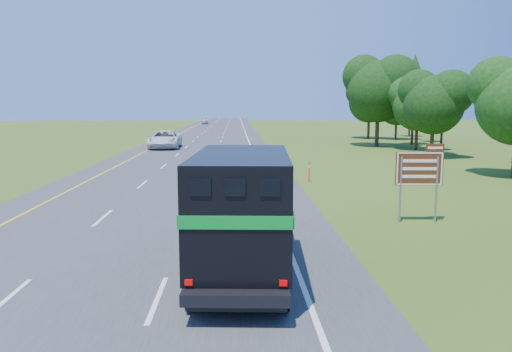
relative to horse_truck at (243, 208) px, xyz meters
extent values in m
plane|color=#3C5416|center=(-3.96, -3.95, -1.88)|extent=(300.00, 300.00, 0.00)
cube|color=#38383A|center=(-3.96, 46.05, -1.86)|extent=(15.00, 260.00, 0.04)
cube|color=yellow|center=(-9.46, 46.05, -1.83)|extent=(0.15, 260.00, 0.01)
cube|color=white|center=(1.54, 46.05, -1.83)|extent=(0.15, 260.00, 0.01)
cylinder|color=black|center=(-0.82, 3.19, -1.31)|extent=(0.40, 1.08, 1.06)
cylinder|color=black|center=(1.20, 3.07, -1.31)|extent=(0.40, 1.08, 1.06)
cylinder|color=black|center=(-1.10, -1.43, -1.31)|extent=(0.40, 1.08, 1.06)
cylinder|color=black|center=(0.92, -1.55, -1.31)|extent=(0.40, 1.08, 1.06)
cylinder|color=black|center=(-1.17, -2.58, -1.31)|extent=(0.40, 1.08, 1.06)
cylinder|color=black|center=(0.85, -2.71, -1.31)|extent=(0.40, 1.08, 1.06)
cube|color=black|center=(0.00, 0.05, -1.19)|extent=(2.78, 7.84, 0.27)
cube|color=black|center=(0.18, 3.04, -0.14)|extent=(2.46, 1.88, 1.83)
cube|color=black|center=(0.24, 3.92, 0.34)|extent=(2.12, 0.19, 0.58)
cube|color=black|center=(-0.04, -0.62, 0.27)|extent=(2.75, 5.73, 2.65)
cube|color=#078524|center=(-0.21, -3.43, 0.40)|extent=(2.41, 0.18, 0.29)
cube|color=#078524|center=(-1.26, -0.55, 0.40)|extent=(0.38, 5.59, 0.29)
cube|color=#078524|center=(1.18, -0.70, 0.40)|extent=(0.38, 5.59, 0.29)
cube|color=black|center=(-0.93, -3.39, 1.16)|extent=(0.44, 0.06, 0.39)
cube|color=black|center=(-0.21, -3.43, 1.16)|extent=(0.44, 0.06, 0.39)
cube|color=black|center=(0.51, -3.48, 1.16)|extent=(0.44, 0.06, 0.39)
cube|color=black|center=(-0.20, -3.32, -1.55)|extent=(2.22, 0.25, 0.10)
cube|color=#B20505|center=(-1.22, -3.37, -0.91)|extent=(0.18, 0.05, 0.14)
cube|color=#B20505|center=(0.80, -3.50, -0.91)|extent=(0.18, 0.05, 0.14)
imported|color=silver|center=(-7.98, 41.58, -0.86)|extent=(3.42, 7.12, 1.96)
imported|color=#B6B5BC|center=(-7.96, 113.84, -1.12)|extent=(2.00, 4.31, 1.43)
cylinder|color=gray|center=(6.45, 5.92, -0.52)|extent=(0.09, 0.09, 2.70)
cylinder|color=gray|center=(7.89, 5.84, -0.52)|extent=(0.09, 0.09, 2.70)
cube|color=#502311|center=(7.17, 5.88, 0.33)|extent=(1.89, 0.17, 1.35)
cube|color=#502311|center=(7.75, 5.85, 1.17)|extent=(0.72, 0.10, 0.32)
cube|color=white|center=(7.16, 5.85, 0.33)|extent=(1.80, 0.12, 1.30)
cube|color=#F5440C|center=(4.38, 16.92, -1.26)|extent=(0.09, 0.04, 1.23)
cube|color=white|center=(4.38, 16.92, -0.93)|extent=(0.10, 0.06, 0.13)
camera|label=1|loc=(-0.20, -13.65, 2.84)|focal=35.00mm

